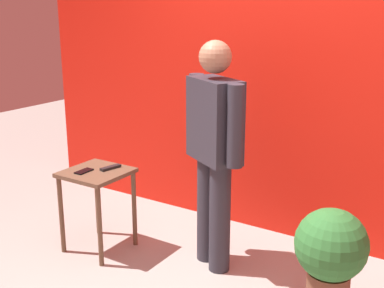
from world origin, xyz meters
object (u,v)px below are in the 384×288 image
Objects in this scene: standing_person at (214,145)px; side_table at (97,186)px; cell_phone at (84,171)px; tv_remote at (111,168)px; potted_plant at (330,254)px.

standing_person reaches higher than side_table.
standing_person is 1.02m from cell_phone.
side_table is at bearing 48.06° from cell_phone.
standing_person is 0.99m from side_table.
tv_remote is at bearing 56.89° from side_table.
standing_person reaches higher than tv_remote.
standing_person is at bearing 18.86° from cell_phone.
cell_phone is 1.85m from potted_plant.
standing_person reaches higher than cell_phone.
potted_plant is at bearing 3.88° from side_table.
potted_plant reaches higher than cell_phone.
cell_phone is (-0.92, -0.34, -0.26)m from standing_person.
tv_remote is at bearing -167.57° from standing_person.
side_table is 4.44× the size of cell_phone.
side_table is at bearing -162.62° from standing_person.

